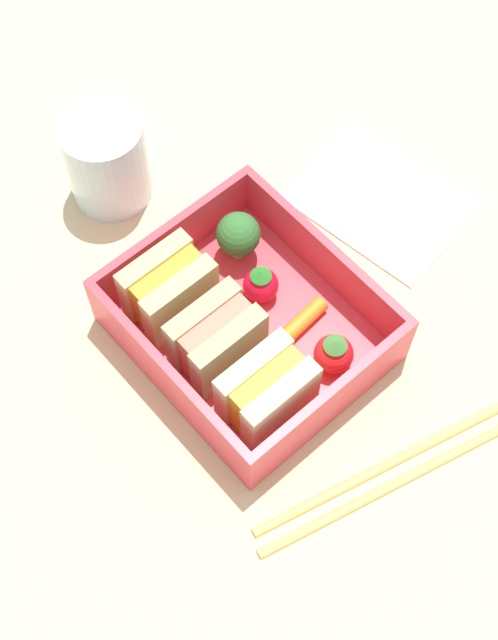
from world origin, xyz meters
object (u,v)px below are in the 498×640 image
(carrot_stick_far_left, at_px, (298,326))
(drinking_glass, at_px, (107,160))
(sandwich_left, at_px, (267,391))
(strawberry_left, at_px, (261,284))
(broccoli_floret, at_px, (238,235))
(folded_napkin, at_px, (381,200))
(sandwich_center_left, at_px, (216,339))
(sandwich_center, at_px, (169,289))
(chopstick_pair, at_px, (393,472))
(strawberry_far_left, at_px, (334,353))

(carrot_stick_far_left, bearing_deg, drinking_glass, 6.08)
(sandwich_left, distance_m, strawberry_left, 0.08)
(strawberry_left, height_order, drinking_glass, drinking_glass)
(broccoli_floret, relative_size, folded_napkin, 0.33)
(sandwich_center_left, relative_size, strawberry_left, 1.83)
(sandwich_center, height_order, chopstick_pair, sandwich_center)
(folded_napkin, bearing_deg, sandwich_center_left, 96.53)
(sandwich_left, bearing_deg, strawberry_far_left, -96.33)
(carrot_stick_far_left, xyz_separation_m, chopstick_pair, (-0.11, 0.02, -0.01))
(carrot_stick_far_left, bearing_deg, sandwich_center, 37.08)
(sandwich_center, distance_m, broccoli_floret, 0.06)
(strawberry_far_left, bearing_deg, strawberry_left, 0.78)
(strawberry_left, bearing_deg, strawberry_far_left, -179.22)
(carrot_stick_far_left, height_order, strawberry_left, strawberry_left)
(broccoli_floret, relative_size, drinking_glass, 0.55)
(sandwich_center_left, distance_m, strawberry_left, 0.06)
(broccoli_floret, height_order, chopstick_pair, broccoli_floret)
(strawberry_left, bearing_deg, sandwich_left, 140.90)
(sandwich_center, distance_m, carrot_stick_far_left, 0.09)
(broccoli_floret, bearing_deg, strawberry_far_left, 174.80)
(sandwich_center, height_order, drinking_glass, drinking_glass)
(strawberry_far_left, relative_size, folded_napkin, 0.26)
(drinking_glass, bearing_deg, carrot_stick_far_left, -173.92)
(carrot_stick_far_left, distance_m, broccoli_floret, 0.08)
(sandwich_left, bearing_deg, sandwich_center, 0.00)
(strawberry_left, xyz_separation_m, drinking_glass, (0.15, 0.02, 0.01))
(carrot_stick_far_left, height_order, drinking_glass, drinking_glass)
(sandwich_center_left, relative_size, folded_napkin, 0.46)
(broccoli_floret, bearing_deg, carrot_stick_far_left, 172.01)
(strawberry_left, distance_m, chopstick_pair, 0.15)
(sandwich_left, xyz_separation_m, folded_napkin, (0.07, -0.18, -0.03))
(carrot_stick_far_left, relative_size, broccoli_floret, 1.23)
(strawberry_far_left, bearing_deg, sandwich_center, 27.33)
(strawberry_far_left, bearing_deg, broccoli_floret, -5.20)
(sandwich_left, bearing_deg, strawberry_left, -39.10)
(strawberry_far_left, xyz_separation_m, folded_napkin, (0.08, -0.12, -0.02))
(sandwich_left, relative_size, strawberry_left, 1.83)
(sandwich_left, bearing_deg, carrot_stick_far_left, -62.57)
(sandwich_left, distance_m, sandwich_center, 0.10)
(carrot_stick_far_left, distance_m, folded_napkin, 0.13)
(carrot_stick_far_left, bearing_deg, folded_napkin, -71.47)
(sandwich_center_left, bearing_deg, carrot_stick_far_left, -111.91)
(sandwich_center_left, xyz_separation_m, strawberry_left, (0.02, -0.05, -0.01))
(drinking_glass, height_order, folded_napkin, drinking_glass)
(chopstick_pair, bearing_deg, strawberry_left, -7.50)
(sandwich_center_left, height_order, strawberry_far_left, sandwich_center_left)
(strawberry_far_left, bearing_deg, chopstick_pair, 165.31)
(sandwich_center_left, relative_size, sandwich_center, 1.00)
(sandwich_left, height_order, broccoli_floret, sandwich_left)
(sandwich_left, relative_size, carrot_stick_far_left, 1.15)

